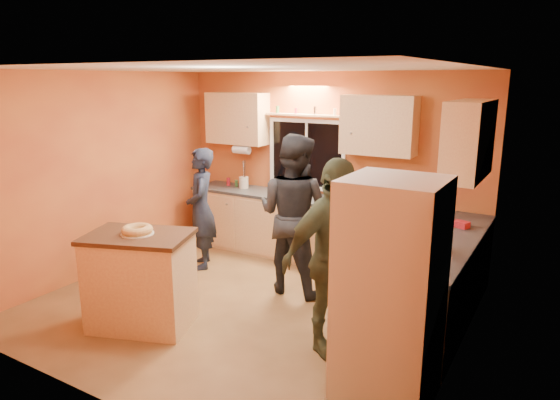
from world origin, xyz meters
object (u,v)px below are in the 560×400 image
Objects in this scene: refrigerator at (390,293)px; island at (141,280)px; person_left at (201,209)px; person_right at (333,258)px; person_center at (294,214)px.

refrigerator is 1.50× the size of island.
person_left is 0.88× the size of person_right.
person_center reaches higher than refrigerator.
person_right is at bearing 134.52° from person_center.
person_left is at bearing 94.15° from person_right.
island is 0.65× the size of person_right.
island is 0.74× the size of person_left.
person_left is at bearing -1.89° from person_center.
person_center is (0.90, 1.58, 0.45)m from island.
person_left reaches higher than island.
refrigerator is at bearing 26.43° from person_left.
refrigerator reaches higher than island.
island is at bearing 134.72° from person_right.
person_center is at bearing 40.21° from island.
person_right is at bearing 146.85° from refrigerator.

